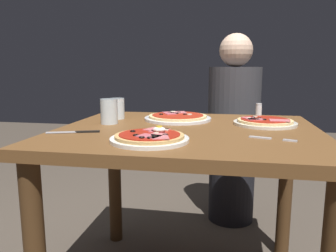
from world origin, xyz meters
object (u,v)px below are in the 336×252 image
pizza_across_right (265,122)px  diner_person (233,135)px  fork (269,138)px  knife (77,132)px  pizza_foreground (150,137)px  dining_table (188,157)px  pizza_across_left (178,117)px  water_glass_far (117,110)px  water_glass_near (109,113)px  salt_shaker (259,110)px

pizza_across_right → diner_person: size_ratio=0.22×
fork → knife: (-0.69, -0.01, 0.00)m
pizza_foreground → pizza_across_right: pizza_foreground is taller
knife → pizza_foreground: bearing=-16.6°
pizza_across_right → dining_table: bearing=-155.0°
pizza_across_right → diner_person: diner_person is taller
pizza_across_left → water_glass_far: bearing=-176.8°
fork → knife: size_ratio=0.81×
dining_table → water_glass_far: size_ratio=10.51×
water_glass_near → diner_person: (0.54, 0.73, -0.22)m
dining_table → knife: 0.45m
fork → diner_person: (-0.10, 0.93, -0.18)m
pizza_across_right → knife: (-0.71, -0.31, -0.01)m
pizza_foreground → fork: pizza_foreground is taller
pizza_foreground → water_glass_far: (-0.27, 0.45, 0.03)m
pizza_across_left → pizza_across_right: same height
fork → pizza_across_left: bearing=135.7°
water_glass_far → salt_shaker: bearing=15.9°
water_glass_far → knife: bearing=-95.5°
water_glass_far → knife: water_glass_far is taller
water_glass_far → fork: (0.66, -0.34, -0.04)m
water_glass_near → water_glass_far: water_glass_near is taller
knife → pizza_across_left: bearing=49.1°
pizza_foreground → fork: 0.40m
pizza_across_right → knife: bearing=-156.4°
dining_table → water_glass_far: bearing=152.1°
fork → diner_person: bearing=96.3°
pizza_across_left → salt_shaker: bearing=24.7°
dining_table → pizza_across_left: pizza_across_left is taller
water_glass_far → salt_shaker: size_ratio=1.47×
fork → knife: knife is taller
knife → diner_person: bearing=57.9°
water_glass_near → knife: 0.22m
water_glass_near → salt_shaker: 0.73m
pizza_foreground → salt_shaker: 0.75m
salt_shaker → dining_table: bearing=-128.6°
water_glass_near → knife: water_glass_near is taller
dining_table → water_glass_near: size_ratio=9.55×
water_glass_far → salt_shaker: (0.67, 0.19, -0.01)m
fork → knife: 0.69m
pizza_across_left → knife: 0.49m
knife → water_glass_near: bearing=77.6°
fork → pizza_across_right: bearing=86.8°
water_glass_far → diner_person: size_ratio=0.08×
diner_person → salt_shaker: bearing=106.1°
pizza_across_left → knife: pizza_across_left is taller
fork → salt_shaker: (0.01, 0.53, 0.03)m
pizza_across_right → water_glass_far: bearing=176.0°
pizza_foreground → salt_shaker: (0.40, 0.64, 0.02)m
pizza_foreground → diner_person: diner_person is taller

